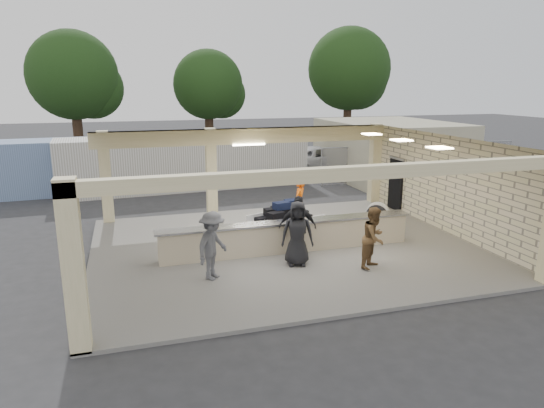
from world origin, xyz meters
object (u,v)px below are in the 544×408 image
object	(u,v)px
passenger_a	(374,238)
passenger_d	(297,233)
baggage_counter	(289,236)
passenger_c	(212,246)
luggage_cart	(285,219)
baggage_handler	(299,203)
drum_fan	(377,215)
passenger_b	(298,227)
container_white	(187,162)
car_white_b	(387,153)
car_white_a	(320,159)
car_dark	(303,155)

from	to	relation	value
passenger_a	passenger_d	world-z (taller)	passenger_d
baggage_counter	passenger_c	distance (m)	3.09
luggage_cart	baggage_handler	xyz separation A→B (m)	(0.97, 1.28, 0.18)
drum_fan	passenger_a	size ratio (longest dim) A/B	0.55
passenger_b	baggage_handler	bearing A→B (deg)	83.53
baggage_counter	passenger_a	distance (m)	2.78
luggage_cart	passenger_b	size ratio (longest dim) A/B	1.36
passenger_a	container_white	xyz separation A→B (m)	(-3.66, 13.06, 0.36)
baggage_counter	car_white_b	size ratio (longest dim) A/B	1.73
baggage_handler	baggage_counter	bearing A→B (deg)	10.10
passenger_c	car_white_b	bearing A→B (deg)	0.30
car_white_a	car_dark	xyz separation A→B (m)	(-0.00, 3.00, -0.14)
drum_fan	baggage_handler	distance (m)	2.86
drum_fan	car_white_a	size ratio (longest dim) A/B	0.18
container_white	luggage_cart	bearing A→B (deg)	-82.57
luggage_cart	container_white	distance (m)	10.11
baggage_counter	passenger_b	bearing A→B (deg)	-82.58
passenger_a	passenger_c	distance (m)	4.57
drum_fan	baggage_handler	bearing A→B (deg)	-164.05
passenger_c	car_dark	bearing A→B (deg)	14.90
car_white_b	baggage_counter	bearing A→B (deg)	156.16
car_white_b	container_white	xyz separation A→B (m)	(-13.68, -3.72, 0.60)
baggage_handler	car_white_a	bearing A→B (deg)	-168.98
luggage_cart	baggage_counter	bearing A→B (deg)	-121.02
baggage_counter	container_white	xyz separation A→B (m)	(-1.78, 11.06, 0.76)
baggage_handler	passenger_d	distance (m)	3.87
passenger_b	container_white	size ratio (longest dim) A/B	0.15
baggage_counter	passenger_c	world-z (taller)	passenger_c
baggage_handler	car_dark	distance (m)	15.03
baggage_counter	drum_fan	xyz separation A→B (m)	(3.87, 1.40, 0.03)
car_dark	passenger_c	bearing A→B (deg)	163.93
drum_fan	passenger_a	xyz separation A→B (m)	(-1.98, -3.40, 0.37)
container_white	passenger_d	bearing A→B (deg)	-86.55
baggage_counter	passenger_d	xyz separation A→B (m)	(-0.14, -1.18, 0.46)
luggage_cart	passenger_d	distance (m)	2.39
passenger_c	passenger_b	bearing A→B (deg)	-29.38
passenger_c	car_white_b	world-z (taller)	passenger_c
baggage_handler	passenger_d	xyz separation A→B (m)	(-1.37, -3.62, 0.04)
passenger_a	passenger_b	world-z (taller)	passenger_b
passenger_a	car_white_b	world-z (taller)	passenger_a
luggage_cart	passenger_b	bearing A→B (deg)	-114.35
luggage_cart	passenger_a	distance (m)	3.56
drum_fan	passenger_a	world-z (taller)	passenger_a
container_white	car_white_a	bearing A→B (deg)	12.00
luggage_cart	drum_fan	distance (m)	3.62
drum_fan	car_white_b	distance (m)	15.61
baggage_handler	passenger_c	bearing A→B (deg)	-7.61
drum_fan	luggage_cart	bearing A→B (deg)	-138.74
baggage_handler	passenger_b	distance (m)	3.25
baggage_handler	passenger_a	xyz separation A→B (m)	(0.65, -4.44, -0.02)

